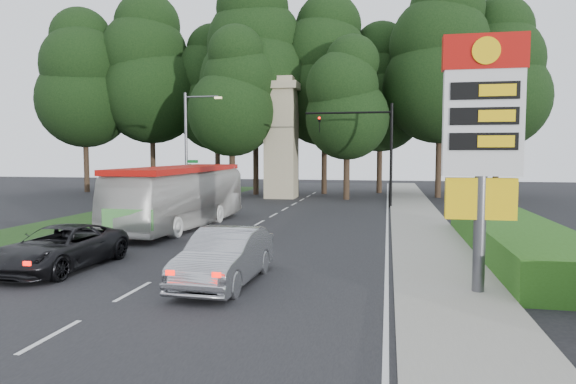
% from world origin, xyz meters
% --- Properties ---
extents(ground, '(120.00, 120.00, 0.00)m').
position_xyz_m(ground, '(0.00, 0.00, 0.00)').
color(ground, black).
rests_on(ground, ground).
extents(road_surface, '(14.00, 80.00, 0.02)m').
position_xyz_m(road_surface, '(0.00, 12.00, 0.01)').
color(road_surface, black).
rests_on(road_surface, ground).
extents(sidewalk_right, '(3.00, 80.00, 0.12)m').
position_xyz_m(sidewalk_right, '(8.50, 12.00, 0.06)').
color(sidewalk_right, gray).
rests_on(sidewalk_right, ground).
extents(grass_verge_left, '(5.00, 50.00, 0.02)m').
position_xyz_m(grass_verge_left, '(-9.50, 18.00, 0.01)').
color(grass_verge_left, '#193814').
rests_on(grass_verge_left, ground).
extents(hedge, '(3.00, 14.00, 1.20)m').
position_xyz_m(hedge, '(11.50, 8.00, 0.60)').
color(hedge, '#265316').
rests_on(hedge, ground).
extents(gas_station_pylon, '(2.10, 0.45, 6.85)m').
position_xyz_m(gas_station_pylon, '(9.20, 1.99, 4.45)').
color(gas_station_pylon, '#59595E').
rests_on(gas_station_pylon, ground).
extents(traffic_signal_mast, '(6.10, 0.35, 7.20)m').
position_xyz_m(traffic_signal_mast, '(5.68, 24.00, 4.67)').
color(traffic_signal_mast, black).
rests_on(traffic_signal_mast, ground).
extents(streetlight_signs, '(2.75, 0.98, 8.00)m').
position_xyz_m(streetlight_signs, '(-6.99, 22.01, 4.44)').
color(streetlight_signs, '#59595E').
rests_on(streetlight_signs, ground).
extents(monument, '(3.00, 3.00, 10.05)m').
position_xyz_m(monument, '(-2.00, 30.00, 5.10)').
color(monument, tan).
rests_on(monument, ground).
extents(tree_far_west, '(8.96, 8.96, 17.60)m').
position_xyz_m(tree_far_west, '(-22.00, 33.00, 10.68)').
color(tree_far_west, '#2D2116').
rests_on(tree_far_west, ground).
extents(tree_west_mid, '(9.80, 9.80, 19.25)m').
position_xyz_m(tree_west_mid, '(-16.00, 35.00, 11.69)').
color(tree_west_mid, '#2D2116').
rests_on(tree_west_mid, ground).
extents(tree_west_near, '(8.40, 8.40, 16.50)m').
position_xyz_m(tree_west_near, '(-10.00, 37.00, 10.02)').
color(tree_west_near, '#2D2116').
rests_on(tree_west_near, ground).
extents(tree_center_left, '(10.08, 10.08, 19.80)m').
position_xyz_m(tree_center_left, '(-5.00, 33.00, 12.02)').
color(tree_center_left, '#2D2116').
rests_on(tree_center_left, ground).
extents(tree_center_right, '(9.24, 9.24, 18.15)m').
position_xyz_m(tree_center_right, '(1.00, 35.00, 11.02)').
color(tree_center_right, '#2D2116').
rests_on(tree_center_right, ground).
extents(tree_east_near, '(8.12, 8.12, 15.95)m').
position_xyz_m(tree_east_near, '(6.00, 37.00, 9.68)').
color(tree_east_near, '#2D2116').
rests_on(tree_east_near, ground).
extents(tree_east_mid, '(9.52, 9.52, 18.70)m').
position_xyz_m(tree_east_mid, '(11.00, 33.00, 11.35)').
color(tree_east_mid, '#2D2116').
rests_on(tree_east_mid, ground).
extents(tree_far_east, '(8.68, 8.68, 17.05)m').
position_xyz_m(tree_far_east, '(16.00, 35.00, 10.35)').
color(tree_far_east, '#2D2116').
rests_on(tree_far_east, ground).
extents(tree_monument_left, '(7.28, 7.28, 14.30)m').
position_xyz_m(tree_monument_left, '(-6.00, 29.00, 8.68)').
color(tree_monument_left, '#2D2116').
rests_on(tree_monument_left, ground).
extents(tree_monument_right, '(6.72, 6.72, 13.20)m').
position_xyz_m(tree_monument_right, '(3.50, 29.50, 8.01)').
color(tree_monument_right, '#2D2116').
rests_on(tree_monument_right, ground).
extents(transit_bus, '(3.16, 11.30, 3.11)m').
position_xyz_m(transit_bus, '(-3.50, 12.18, 1.56)').
color(transit_bus, silver).
rests_on(transit_bus, ground).
extents(sedan_silver, '(1.82, 4.91, 1.60)m').
position_xyz_m(sedan_silver, '(2.19, 1.85, 0.80)').
color(sedan_silver, '#9B9CA2').
rests_on(sedan_silver, ground).
extents(suv_charcoal, '(2.52, 5.19, 1.42)m').
position_xyz_m(suv_charcoal, '(-3.70, 2.63, 0.71)').
color(suv_charcoal, black).
rests_on(suv_charcoal, ground).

